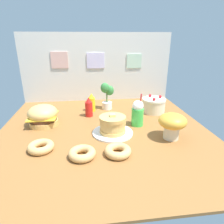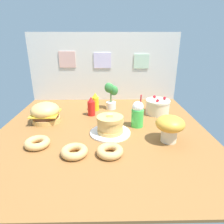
# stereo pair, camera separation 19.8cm
# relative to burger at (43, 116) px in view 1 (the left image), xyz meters

# --- Properties ---
(ground_plane) EXTENTS (1.99, 2.02, 0.02)m
(ground_plane) POSITION_rel_burger_xyz_m (0.60, -0.21, -0.11)
(ground_plane) COLOR brown
(back_wall) EXTENTS (1.99, 0.04, 0.90)m
(back_wall) POSITION_rel_burger_xyz_m (0.60, 0.79, 0.35)
(back_wall) COLOR beige
(back_wall) RESTS_ON ground_plane
(burger) EXTENTS (0.29, 0.29, 0.21)m
(burger) POSITION_rel_burger_xyz_m (0.00, 0.00, 0.00)
(burger) COLOR #DBA859
(burger) RESTS_ON ground_plane
(pancake_stack) EXTENTS (0.37, 0.37, 0.19)m
(pancake_stack) POSITION_rel_burger_xyz_m (0.67, -0.28, -0.02)
(pancake_stack) COLOR white
(pancake_stack) RESTS_ON ground_plane
(layer_cake) EXTENTS (0.27, 0.27, 0.20)m
(layer_cake) POSITION_rel_burger_xyz_m (1.22, 0.21, -0.02)
(layer_cake) COLOR beige
(layer_cake) RESTS_ON ground_plane
(ketchup_bottle) EXTENTS (0.08, 0.08, 0.22)m
(ketchup_bottle) POSITION_rel_burger_xyz_m (0.46, 0.18, 0.00)
(ketchup_bottle) COLOR red
(ketchup_bottle) RESTS_ON ground_plane
(mustard_bottle) EXTENTS (0.08, 0.08, 0.22)m
(mustard_bottle) POSITION_rel_burger_xyz_m (0.50, 0.34, 0.00)
(mustard_bottle) COLOR yellow
(mustard_bottle) RESTS_ON ground_plane
(cream_soda_cup) EXTENTS (0.12, 0.12, 0.33)m
(cream_soda_cup) POSITION_rel_burger_xyz_m (0.94, -0.13, 0.03)
(cream_soda_cup) COLOR green
(cream_soda_cup) RESTS_ON ground_plane
(donut_pink_glaze) EXTENTS (0.20, 0.20, 0.06)m
(donut_pink_glaze) POSITION_rel_burger_xyz_m (0.07, -0.50, -0.07)
(donut_pink_glaze) COLOR tan
(donut_pink_glaze) RESTS_ON ground_plane
(donut_chocolate) EXTENTS (0.20, 0.20, 0.06)m
(donut_chocolate) POSITION_rel_burger_xyz_m (0.40, -0.64, -0.07)
(donut_chocolate) COLOR tan
(donut_chocolate) RESTS_ON ground_plane
(donut_vanilla) EXTENTS (0.20, 0.20, 0.06)m
(donut_vanilla) POSITION_rel_burger_xyz_m (0.66, -0.64, -0.07)
(donut_vanilla) COLOR tan
(donut_vanilla) RESTS_ON ground_plane
(potted_plant) EXTENTS (0.16, 0.13, 0.34)m
(potted_plant) POSITION_rel_burger_xyz_m (0.69, 0.40, 0.08)
(potted_plant) COLOR white
(potted_plant) RESTS_ON ground_plane
(mushroom_stool) EXTENTS (0.24, 0.24, 0.23)m
(mushroom_stool) POSITION_rel_burger_xyz_m (1.17, -0.44, 0.04)
(mushroom_stool) COLOR beige
(mushroom_stool) RESTS_ON ground_plane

